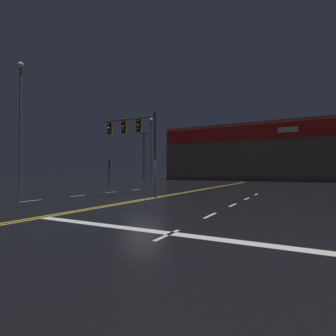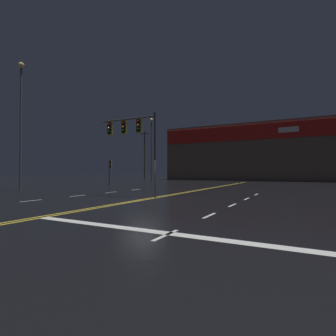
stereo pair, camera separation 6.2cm
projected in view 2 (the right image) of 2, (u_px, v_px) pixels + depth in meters
ground_plane at (143, 200)px, 16.12m from camera, size 200.00×200.00×0.00m
road_markings at (145, 203)px, 14.28m from camera, size 16.49×60.00×0.01m
traffic_signal_median at (131, 132)px, 18.18m from camera, size 4.56×0.36×5.68m
traffic_signal_corner_northwest at (110, 167)px, 32.44m from camera, size 0.42×0.36×3.15m
streetlight_near_left at (21, 111)px, 25.45m from camera, size 0.56×0.56×12.41m
streetlight_median_approach at (151, 142)px, 44.01m from camera, size 0.56×0.56×10.71m
building_backdrop at (256, 153)px, 52.23m from camera, size 35.14×10.23×10.84m
utility_pole_row at (239, 152)px, 48.93m from camera, size 46.97×0.26×10.92m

